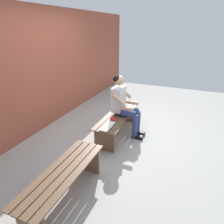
% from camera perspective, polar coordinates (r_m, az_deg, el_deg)
% --- Properties ---
extents(ground_plane, '(10.00, 7.00, 0.04)m').
position_cam_1_polar(ground_plane, '(3.31, 12.24, -17.33)').
color(ground_plane, '#9E9E99').
extents(brick_wall, '(9.50, 0.24, 2.52)m').
position_cam_1_polar(brick_wall, '(4.36, -23.19, 10.30)').
color(brick_wall, '#9E4C38').
rests_on(brick_wall, ground).
extents(bench_near, '(1.58, 0.45, 0.45)m').
position_cam_1_polar(bench_near, '(4.11, 1.68, -2.21)').
color(bench_near, brown).
rests_on(bench_near, ground).
extents(bench_far, '(1.44, 0.45, 0.45)m').
position_cam_1_polar(bench_far, '(2.73, -13.77, -18.16)').
color(bench_far, brown).
rests_on(bench_far, ground).
extents(person_seated, '(0.50, 0.69, 1.25)m').
position_cam_1_polar(person_seated, '(4.00, 3.47, 2.51)').
color(person_seated, silver).
rests_on(person_seated, ground).
extents(apple, '(0.09, 0.09, 0.09)m').
position_cam_1_polar(apple, '(3.76, 0.29, -2.09)').
color(apple, red).
rests_on(apple, bench_near).
extents(book_open, '(0.41, 0.16, 0.02)m').
position_cam_1_polar(book_open, '(3.57, -1.26, -4.18)').
color(book_open, white).
rests_on(book_open, bench_near).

